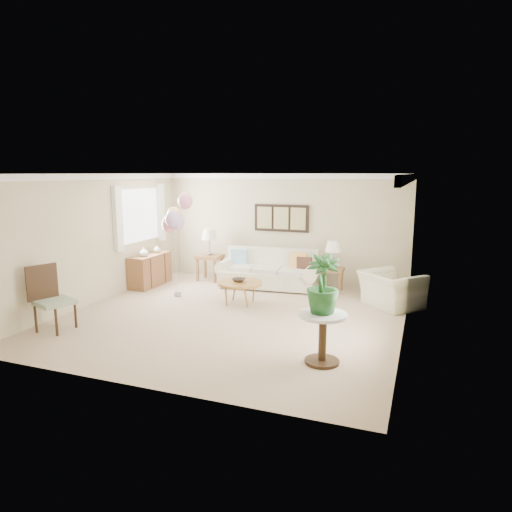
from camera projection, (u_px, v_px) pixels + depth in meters
The scene contains 18 objects.
ground_plane at pixel (233, 316), 8.43m from camera, with size 6.00×6.00×0.00m, color tan.
room_shell at pixel (228, 228), 8.26m from camera, with size 6.04×6.04×2.60m.
wall_art_triptych at pixel (281, 218), 10.89m from camera, with size 1.35×0.06×0.65m.
sofa at pixel (269, 272), 10.55m from camera, with size 2.47×1.07×0.89m.
end_table_left at pixel (210, 259), 11.19m from camera, with size 0.58×0.53×0.63m.
end_table_right at pixel (332, 272), 10.16m from camera, with size 0.48×0.44×0.53m.
lamp_left at pixel (209, 235), 11.09m from camera, with size 0.37×0.37×0.64m.
lamp_right at pixel (333, 247), 10.06m from camera, with size 0.35×0.35×0.61m.
coffee_table at pixel (240, 284), 9.18m from camera, with size 0.90×0.90×0.46m.
decor_bowl at pixel (239, 280), 9.18m from camera, with size 0.26×0.26×0.06m, color #2C241E.
armchair at pixel (391, 290), 8.98m from camera, with size 1.07×0.93×0.69m, color #EEE6CC.
side_table at pixel (323, 326), 6.28m from camera, with size 0.67×0.67×0.72m.
potted_plant at pixel (323, 284), 6.20m from camera, with size 0.45×0.45×0.81m, color #16451A.
accent_chair at pixel (50, 297), 7.63m from camera, with size 0.70×0.70×1.11m.
credenza at pixel (150, 270), 10.70m from camera, with size 0.46×1.20×0.74m.
vase_white at pixel (144, 252), 10.38m from camera, with size 0.20×0.20×0.21m, color white.
vase_sage at pixel (157, 249), 10.88m from camera, with size 0.17×0.17×0.18m, color #A7B197.
balloon_cluster at pixel (176, 217), 9.48m from camera, with size 0.62×0.60×2.22m.
Camera 1 is at (3.23, -7.43, 2.62)m, focal length 32.00 mm.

